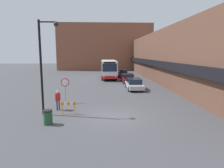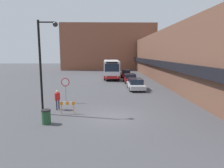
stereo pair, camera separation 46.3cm
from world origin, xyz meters
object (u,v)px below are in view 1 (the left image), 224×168
construction_barricade (68,106)px  parked_car_middle (128,78)px  pedestrian (58,98)px  parked_car_back (123,73)px  trash_bin (48,117)px  street_lamp (44,58)px  stop_sign (65,85)px  city_bus (109,69)px  parked_car_front (134,84)px

construction_barricade → parked_car_middle: bearing=68.2°
pedestrian → parked_car_middle: bearing=-2.8°
parked_car_back → trash_bin: (-7.57, -26.32, -0.22)m
street_lamp → trash_bin: street_lamp is taller
stop_sign → construction_barricade: size_ratio=2.09×
pedestrian → trash_bin: size_ratio=1.69×
city_bus → parked_car_back: size_ratio=2.43×
construction_barricade → stop_sign: bearing=103.5°
pedestrian → construction_barricade: 1.59m
city_bus → street_lamp: 23.12m
stop_sign → construction_barricade: (0.85, -3.55, -1.00)m
stop_sign → construction_barricade: 3.78m
parked_car_front → street_lamp: street_lamp is taller
parked_car_back → trash_bin: parked_car_back is taller
parked_car_back → pedestrian: bearing=-108.4°
street_lamp → pedestrian: 3.50m
parked_car_middle → construction_barricade: 17.83m
parked_car_front → stop_sign: bearing=-137.8°
parked_car_middle → parked_car_back: size_ratio=1.12×
stop_sign → city_bus: bearing=76.2°
parked_car_back → parked_car_middle: bearing=-90.0°
city_bus → parked_car_front: 12.41m
city_bus → parked_car_front: city_bus is taller
parked_car_middle → pedestrian: 17.18m
stop_sign → street_lamp: street_lamp is taller
parked_car_middle → street_lamp: bearing=-116.4°
parked_car_front → parked_car_back: parked_car_back is taller
city_bus → construction_barricade: city_bus is taller
parked_car_front → parked_car_middle: size_ratio=1.01×
parked_car_back → pedestrian: size_ratio=2.64×
parked_car_back → construction_barricade: (-6.62, -24.16, -0.03)m
parked_car_middle → construction_barricade: (-6.62, -16.56, -0.02)m
stop_sign → parked_car_back: bearing=70.1°
construction_barricade → pedestrian: bearing=131.0°
city_bus → pedestrian: city_bus is taller
street_lamp → pedestrian: street_lamp is taller
city_bus → construction_barricade: 22.70m
parked_car_back → stop_sign: stop_sign is taller
parked_car_back → pedestrian: 24.22m
street_lamp → city_bus: bearing=76.5°
city_bus → street_lamp: bearing=-103.5°
trash_bin → construction_barricade: size_ratio=0.86×
parked_car_front → street_lamp: (-8.21, -10.33, 3.52)m
parked_car_back → street_lamp: size_ratio=0.62×
parked_car_middle → street_lamp: size_ratio=0.69×
parked_car_middle → stop_sign: size_ratio=2.06×
parked_car_back → construction_barricade: bearing=-105.3°
street_lamp → pedestrian: size_ratio=4.28×
parked_car_middle → parked_car_front: bearing=-90.0°
stop_sign → street_lamp: (-0.74, -3.55, 2.55)m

